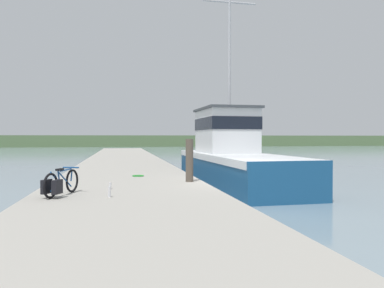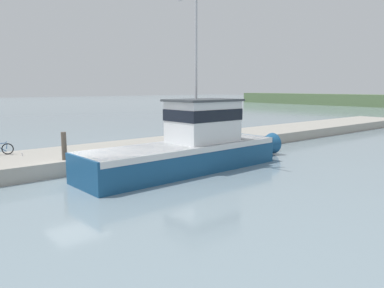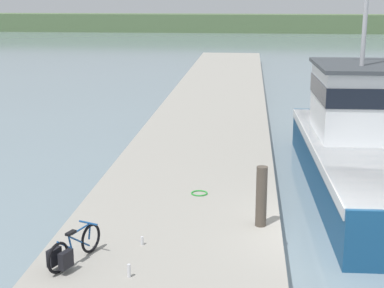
% 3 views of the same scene
% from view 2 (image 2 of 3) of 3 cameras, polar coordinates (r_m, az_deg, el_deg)
% --- Properties ---
extents(ground_plane, '(320.00, 320.00, 0.00)m').
position_cam_2_polar(ground_plane, '(18.36, -17.41, -5.49)').
color(ground_plane, gray).
extents(dock_pier, '(4.95, 80.00, 0.77)m').
position_cam_2_polar(dock_pier, '(21.60, -21.16, -2.54)').
color(dock_pier, '#A39E93').
rests_on(dock_pier, ground_plane).
extents(fishing_boat_main, '(3.40, 13.44, 10.66)m').
position_cam_2_polar(fishing_boat_main, '(19.87, 0.17, -0.07)').
color(fishing_boat_main, navy).
rests_on(fishing_boat_main, ground_plane).
extents(mooring_post, '(0.25, 0.25, 1.40)m').
position_cam_2_polar(mooring_post, '(19.61, -18.92, -0.29)').
color(mooring_post, '#51473D').
rests_on(mooring_post, dock_pier).
extents(hose_coil, '(0.44, 0.44, 0.04)m').
position_cam_2_polar(hose_coil, '(21.93, -15.36, -1.04)').
color(hose_coil, green).
rests_on(hose_coil, dock_pier).
extents(water_bottle_by_bike, '(0.06, 0.06, 0.18)m').
position_cam_2_polar(water_bottle_by_bike, '(21.66, -24.47, -1.43)').
color(water_bottle_by_bike, silver).
rests_on(water_bottle_by_bike, dock_pier).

